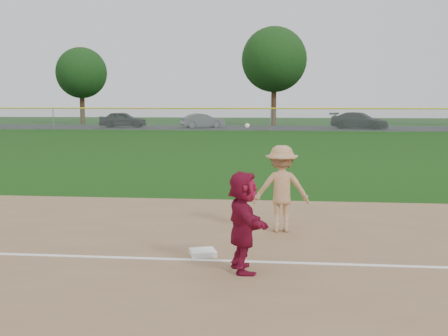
# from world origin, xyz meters

# --- Properties ---
(ground) EXTENTS (160.00, 160.00, 0.00)m
(ground) POSITION_xyz_m (0.00, 0.00, 0.00)
(ground) COLOR #123B0B
(ground) RESTS_ON ground
(foul_line) EXTENTS (60.00, 0.10, 0.01)m
(foul_line) POSITION_xyz_m (0.00, -0.80, 0.03)
(foul_line) COLOR white
(foul_line) RESTS_ON infield_dirt
(parking_asphalt) EXTENTS (120.00, 10.00, 0.01)m
(parking_asphalt) POSITION_xyz_m (0.00, 46.00, 0.01)
(parking_asphalt) COLOR black
(parking_asphalt) RESTS_ON ground
(first_base) EXTENTS (0.53, 0.53, 0.09)m
(first_base) POSITION_xyz_m (-0.15, -0.50, 0.07)
(first_base) COLOR white
(first_base) RESTS_ON infield_dirt
(base_runner) EXTENTS (0.87, 1.54, 1.58)m
(base_runner) POSITION_xyz_m (0.60, -1.32, 0.81)
(base_runner) COLOR maroon
(base_runner) RESTS_ON infield_dirt
(car_left) EXTENTS (4.76, 2.18, 1.58)m
(car_left) POSITION_xyz_m (-14.87, 45.00, 0.80)
(car_left) COLOR black
(car_left) RESTS_ON parking_asphalt
(car_mid) EXTENTS (4.51, 3.12, 1.41)m
(car_mid) POSITION_xyz_m (-6.90, 45.40, 0.71)
(car_mid) COLOR #54565B
(car_mid) RESTS_ON parking_asphalt
(car_right) EXTENTS (5.85, 4.24, 1.57)m
(car_right) POSITION_xyz_m (8.29, 44.75, 0.80)
(car_right) COLOR black
(car_right) RESTS_ON parking_asphalt
(first_base_play) EXTENTS (1.29, 1.13, 2.22)m
(first_base_play) POSITION_xyz_m (1.17, 1.48, 0.90)
(first_base_play) COLOR #A4A3A6
(first_base_play) RESTS_ON infield_dirt
(outfield_fence) EXTENTS (110.00, 0.12, 110.00)m
(outfield_fence) POSITION_xyz_m (0.00, 40.00, 1.96)
(outfield_fence) COLOR #999EA0
(outfield_fence) RESTS_ON ground
(tree_1) EXTENTS (5.80, 5.80, 8.75)m
(tree_1) POSITION_xyz_m (-22.00, 53.00, 5.83)
(tree_1) COLOR #372414
(tree_1) RESTS_ON ground
(tree_2) EXTENTS (7.00, 7.00, 10.58)m
(tree_2) POSITION_xyz_m (0.00, 51.50, 7.06)
(tree_2) COLOR #3C2515
(tree_2) RESTS_ON ground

